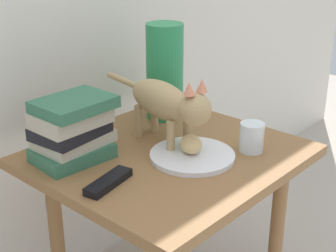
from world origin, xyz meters
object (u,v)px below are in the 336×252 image
green_vase (165,72)px  tv_remote (108,182)px  plate (192,156)px  book_stack (72,130)px  cat (167,103)px  side_table (168,179)px  bread_roll (191,144)px  candle_jar (252,139)px

green_vase → tv_remote: size_ratio=2.10×
plate → book_stack: 0.34m
plate → green_vase: (0.18, 0.27, 0.15)m
plate → cat: size_ratio=0.50×
cat → tv_remote: cat is taller
side_table → green_vase: bearing=44.2°
plate → bread_roll: size_ratio=2.98×
bread_roll → book_stack: size_ratio=0.37×
candle_jar → green_vase: bearing=84.5°
green_vase → candle_jar: (-0.04, -0.37, -0.12)m
book_stack → tv_remote: size_ratio=1.46×
plate → green_vase: bearing=55.8°
side_table → green_vase: (0.20, 0.19, 0.25)m
cat → tv_remote: 0.31m
cat → plate: bearing=-99.3°
cat → green_vase: size_ratio=1.51×
cat → candle_jar: (0.13, -0.21, -0.09)m
book_stack → green_vase: (0.41, 0.03, 0.07)m
side_table → tv_remote: tv_remote is taller
side_table → bread_roll: size_ratio=8.73×
plate → candle_jar: size_ratio=2.81×
cat → candle_jar: size_ratio=5.58×
side_table → cat: 0.23m
side_table → cat: (0.03, 0.03, 0.22)m
tv_remote → bread_roll: bearing=-22.0°
plate → candle_jar: (0.15, -0.10, 0.03)m
side_table → book_stack: (-0.21, 0.16, 0.18)m
side_table → book_stack: book_stack is taller
side_table → candle_jar: bearing=-46.3°
side_table → green_vase: size_ratio=2.22×
bread_roll → candle_jar: bearing=-35.1°
book_stack → green_vase: bearing=4.8°
candle_jar → plate: bearing=147.4°
bread_roll → tv_remote: bread_roll is taller
side_table → cat: bearing=44.8°
side_table → tv_remote: 0.27m
plate → tv_remote: bearing=168.0°
green_vase → bread_roll: bearing=-124.5°
bread_roll → candle_jar: candle_jar is taller
plate → green_vase: 0.36m
bread_roll → tv_remote: (-0.26, 0.05, -0.03)m
bread_roll → plate: bearing=-110.7°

